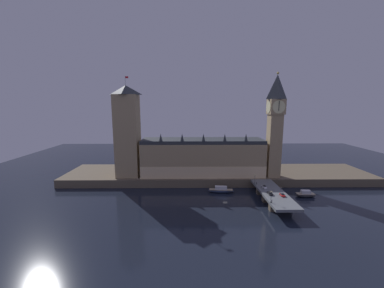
{
  "coord_description": "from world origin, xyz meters",
  "views": [
    {
      "loc": [
        -21.12,
        -130.82,
        54.13
      ],
      "look_at": [
        -19.34,
        20.0,
        29.19
      ],
      "focal_mm": 22.0,
      "sensor_mm": 36.0,
      "label": 1
    }
  ],
  "objects_px": {
    "car_northbound_lead": "(264,187)",
    "car_southbound_lead": "(282,195)",
    "pedestrian_mid_walk": "(281,188)",
    "boat_downstream": "(305,194)",
    "clock_tower": "(275,123)",
    "pedestrian_far_rail": "(256,183)",
    "street_lamp_near": "(271,195)",
    "victoria_tower": "(127,131)",
    "street_lamp_far": "(255,178)",
    "car_northbound_trail": "(270,193)",
    "pedestrian_near_rail": "(272,201)",
    "boat_upstream": "(221,190)"
  },
  "relations": [
    {
      "from": "car_southbound_lead",
      "to": "boat_downstream",
      "type": "distance_m",
      "value": 23.93
    },
    {
      "from": "street_lamp_near",
      "to": "street_lamp_far",
      "type": "distance_m",
      "value": 29.44
    },
    {
      "from": "pedestrian_far_rail",
      "to": "street_lamp_near",
      "type": "distance_m",
      "value": 27.28
    },
    {
      "from": "pedestrian_mid_walk",
      "to": "victoria_tower",
      "type": "bearing_deg",
      "value": 162.09
    },
    {
      "from": "clock_tower",
      "to": "pedestrian_far_rail",
      "type": "xyz_separation_m",
      "value": [
        -16.12,
        -18.26,
        -35.91
      ]
    },
    {
      "from": "car_northbound_lead",
      "to": "car_southbound_lead",
      "type": "xyz_separation_m",
      "value": [
        5.89,
        -12.42,
        -0.07
      ]
    },
    {
      "from": "car_southbound_lead",
      "to": "pedestrian_far_rail",
      "type": "relative_size",
      "value": 2.46
    },
    {
      "from": "car_northbound_lead",
      "to": "street_lamp_near",
      "type": "relative_size",
      "value": 0.78
    },
    {
      "from": "pedestrian_mid_walk",
      "to": "pedestrian_far_rail",
      "type": "height_order",
      "value": "pedestrian_mid_walk"
    },
    {
      "from": "car_northbound_trail",
      "to": "pedestrian_mid_walk",
      "type": "bearing_deg",
      "value": 38.52
    },
    {
      "from": "pedestrian_far_rail",
      "to": "street_lamp_near",
      "type": "height_order",
      "value": "street_lamp_near"
    },
    {
      "from": "victoria_tower",
      "to": "boat_downstream",
      "type": "bearing_deg",
      "value": -13.59
    },
    {
      "from": "clock_tower",
      "to": "pedestrian_far_rail",
      "type": "relative_size",
      "value": 43.46
    },
    {
      "from": "clock_tower",
      "to": "car_northbound_lead",
      "type": "relative_size",
      "value": 14.77
    },
    {
      "from": "car_northbound_lead",
      "to": "pedestrian_mid_walk",
      "type": "distance_m",
      "value": 9.35
    },
    {
      "from": "clock_tower",
      "to": "street_lamp_near",
      "type": "height_order",
      "value": "clock_tower"
    },
    {
      "from": "boat_downstream",
      "to": "car_southbound_lead",
      "type": "bearing_deg",
      "value": -145.89
    },
    {
      "from": "car_northbound_lead",
      "to": "pedestrian_far_rail",
      "type": "distance_m",
      "value": 6.72
    },
    {
      "from": "victoria_tower",
      "to": "pedestrian_near_rail",
      "type": "distance_m",
      "value": 101.25
    },
    {
      "from": "car_southbound_lead",
      "to": "pedestrian_far_rail",
      "type": "bearing_deg",
      "value": 115.57
    },
    {
      "from": "car_northbound_trail",
      "to": "street_lamp_far",
      "type": "distance_m",
      "value": 19.02
    },
    {
      "from": "pedestrian_far_rail",
      "to": "boat_downstream",
      "type": "bearing_deg",
      "value": -10.7
    },
    {
      "from": "clock_tower",
      "to": "car_southbound_lead",
      "type": "distance_m",
      "value": 52.02
    },
    {
      "from": "pedestrian_mid_walk",
      "to": "street_lamp_near",
      "type": "xyz_separation_m",
      "value": [
        -12.18,
        -18.01,
        2.95
      ]
    },
    {
      "from": "street_lamp_far",
      "to": "car_southbound_lead",
      "type": "bearing_deg",
      "value": -66.04
    },
    {
      "from": "car_northbound_trail",
      "to": "street_lamp_far",
      "type": "xyz_separation_m",
      "value": [
        -3.34,
        18.46,
        3.12
      ]
    },
    {
      "from": "car_northbound_lead",
      "to": "boat_upstream",
      "type": "xyz_separation_m",
      "value": [
        -24.43,
        8.06,
        -4.99
      ]
    },
    {
      "from": "pedestrian_near_rail",
      "to": "pedestrian_far_rail",
      "type": "relative_size",
      "value": 1.08
    },
    {
      "from": "car_northbound_lead",
      "to": "street_lamp_near",
      "type": "xyz_separation_m",
      "value": [
        -3.34,
        -21.08,
        3.12
      ]
    },
    {
      "from": "street_lamp_near",
      "to": "car_southbound_lead",
      "type": "bearing_deg",
      "value": 43.18
    },
    {
      "from": "car_northbound_trail",
      "to": "street_lamp_near",
      "type": "xyz_separation_m",
      "value": [
        -3.34,
        -10.98,
        3.15
      ]
    },
    {
      "from": "clock_tower",
      "to": "pedestrian_mid_walk",
      "type": "height_order",
      "value": "clock_tower"
    },
    {
      "from": "clock_tower",
      "to": "pedestrian_mid_walk",
      "type": "xyz_separation_m",
      "value": [
        -4.34,
        -27.36,
        -35.88
      ]
    },
    {
      "from": "street_lamp_far",
      "to": "car_northbound_lead",
      "type": "bearing_deg",
      "value": -68.2
    },
    {
      "from": "boat_downstream",
      "to": "pedestrian_far_rail",
      "type": "bearing_deg",
      "value": 169.3
    },
    {
      "from": "car_northbound_trail",
      "to": "boat_downstream",
      "type": "distance_m",
      "value": 27.94
    },
    {
      "from": "car_northbound_lead",
      "to": "car_southbound_lead",
      "type": "relative_size",
      "value": 1.2
    },
    {
      "from": "victoria_tower",
      "to": "street_lamp_far",
      "type": "height_order",
      "value": "victoria_tower"
    },
    {
      "from": "street_lamp_far",
      "to": "pedestrian_mid_walk",
      "type": "bearing_deg",
      "value": -43.19
    },
    {
      "from": "pedestrian_mid_walk",
      "to": "boat_downstream",
      "type": "relative_size",
      "value": 0.14
    },
    {
      "from": "victoria_tower",
      "to": "car_southbound_lead",
      "type": "bearing_deg",
      "value": -23.5
    },
    {
      "from": "pedestrian_near_rail",
      "to": "street_lamp_near",
      "type": "height_order",
      "value": "street_lamp_near"
    },
    {
      "from": "car_northbound_trail",
      "to": "pedestrian_near_rail",
      "type": "relative_size",
      "value": 2.66
    },
    {
      "from": "boat_upstream",
      "to": "car_northbound_lead",
      "type": "bearing_deg",
      "value": -18.25
    },
    {
      "from": "victoria_tower",
      "to": "street_lamp_near",
      "type": "xyz_separation_m",
      "value": [
        83.04,
        -48.78,
        -26.81
      ]
    },
    {
      "from": "car_northbound_trail",
      "to": "boat_downstream",
      "type": "xyz_separation_m",
      "value": [
        25.27,
        10.81,
        -5.04
      ]
    },
    {
      "from": "car_northbound_lead",
      "to": "boat_downstream",
      "type": "bearing_deg",
      "value": 1.61
    },
    {
      "from": "car_southbound_lead",
      "to": "street_lamp_near",
      "type": "height_order",
      "value": "street_lamp_near"
    },
    {
      "from": "pedestrian_near_rail",
      "to": "pedestrian_mid_walk",
      "type": "distance_m",
      "value": 21.75
    },
    {
      "from": "car_northbound_lead",
      "to": "street_lamp_near",
      "type": "bearing_deg",
      "value": -99.01
    }
  ]
}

